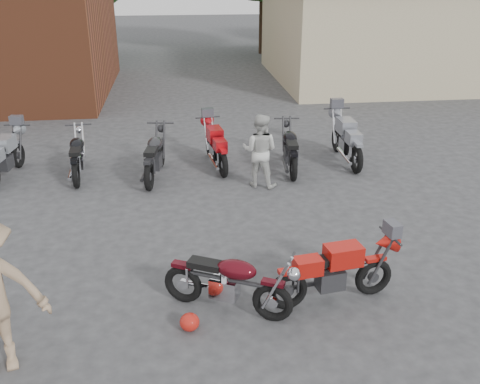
{
  "coord_description": "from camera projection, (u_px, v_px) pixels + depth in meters",
  "views": [
    {
      "loc": [
        -0.58,
        -6.26,
        4.38
      ],
      "look_at": [
        0.39,
        1.77,
        0.9
      ],
      "focal_mm": 40.0,
      "sensor_mm": 36.0,
      "label": 1
    }
  ],
  "objects": [
    {
      "name": "row_bike_2",
      "position": [
        77.0,
        153.0,
        11.72
      ],
      "size": [
        0.74,
        1.88,
        1.07
      ],
      "primitive_type": null,
      "rotation": [
        0.0,
        0.0,
        1.64
      ],
      "color": "black",
      "rests_on": "ground"
    },
    {
      "name": "sportbike",
      "position": [
        335.0,
        269.0,
        7.32
      ],
      "size": [
        1.84,
        0.85,
        1.03
      ],
      "primitive_type": null,
      "rotation": [
        0.0,
        0.0,
        0.15
      ],
      "color": "red",
      "rests_on": "ground"
    },
    {
      "name": "row_bike_3",
      "position": [
        155.0,
        153.0,
        11.63
      ],
      "size": [
        0.93,
        2.01,
        1.12
      ],
      "primitive_type": null,
      "rotation": [
        0.0,
        0.0,
        1.42
      ],
      "color": "#262528",
      "rests_on": "ground"
    },
    {
      "name": "row_bike_5",
      "position": [
        290.0,
        146.0,
        12.1
      ],
      "size": [
        0.79,
        1.93,
        1.09
      ],
      "primitive_type": null,
      "rotation": [
        0.0,
        0.0,
        1.48
      ],
      "color": "black",
      "rests_on": "ground"
    },
    {
      "name": "row_bike_6",
      "position": [
        347.0,
        137.0,
        12.56
      ],
      "size": [
        0.68,
        2.07,
        1.2
      ],
      "primitive_type": null,
      "rotation": [
        0.0,
        0.0,
        1.57
      ],
      "color": "gray",
      "rests_on": "ground"
    },
    {
      "name": "stucco_building",
      "position": [
        401.0,
        34.0,
        21.43
      ],
      "size": [
        10.0,
        8.0,
        3.5
      ],
      "primitive_type": "cube",
      "color": "tan",
      "rests_on": "ground"
    },
    {
      "name": "row_bike_1",
      "position": [
        5.0,
        154.0,
        11.62
      ],
      "size": [
        0.86,
        1.94,
        1.08
      ],
      "primitive_type": null,
      "rotation": [
        0.0,
        0.0,
        1.44
      ],
      "color": "gray",
      "rests_on": "ground"
    },
    {
      "name": "person_light",
      "position": [
        260.0,
        151.0,
        11.11
      ],
      "size": [
        0.93,
        0.84,
        1.56
      ],
      "primitive_type": "imported",
      "rotation": [
        0.0,
        0.0,
        2.73
      ],
      "color": "beige",
      "rests_on": "ground"
    },
    {
      "name": "row_bike_4",
      "position": [
        216.0,
        144.0,
        12.27
      ],
      "size": [
        0.88,
        1.93,
        1.08
      ],
      "primitive_type": null,
      "rotation": [
        0.0,
        0.0,
        1.72
      ],
      "color": "red",
      "rests_on": "ground"
    },
    {
      "name": "vintage_motorcycle",
      "position": [
        229.0,
        279.0,
        7.09
      ],
      "size": [
        1.85,
        1.32,
        1.03
      ],
      "primitive_type": null,
      "rotation": [
        0.0,
        0.0,
        -0.46
      ],
      "color": "#450810",
      "rests_on": "ground"
    },
    {
      "name": "ground",
      "position": [
        228.0,
        301.0,
        7.5
      ],
      "size": [
        90.0,
        90.0,
        0.0
      ],
      "primitive_type": "plane",
      "color": "#333335"
    },
    {
      "name": "helmet",
      "position": [
        190.0,
        322.0,
        6.88
      ],
      "size": [
        0.3,
        0.3,
        0.24
      ],
      "primitive_type": "ellipsoid",
      "rotation": [
        0.0,
        0.0,
        -0.18
      ],
      "color": "#B41B13",
      "rests_on": "ground"
    }
  ]
}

